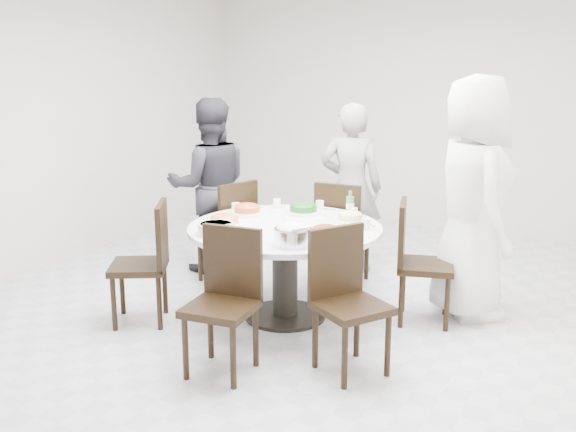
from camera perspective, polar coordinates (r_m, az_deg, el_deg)
The scene contains 24 objects.
floor at distance 5.58m, azimuth 3.86°, elevation -7.95°, with size 6.00×6.00×0.01m, color silver.
wall_back at distance 8.05m, azimuth 13.00°, elevation 8.69°, with size 6.00×0.01×2.80m, color beige.
wall_front at distance 2.81m, azimuth -21.80°, elevation -0.80°, with size 6.00×0.01×2.80m, color beige.
wall_left at distance 7.00m, azimuth -19.11°, elevation 7.59°, with size 0.01×6.00×2.80m, color beige.
dining_table at distance 5.30m, azimuth -0.26°, elevation -4.79°, with size 1.50×1.50×0.75m, color white.
chair_ne at distance 5.31m, azimuth 11.59°, elevation -3.92°, with size 0.42×0.42×0.95m, color black.
chair_n at distance 6.10m, azimuth 4.74°, elevation -1.37°, with size 0.42×0.42×0.95m, color black.
chair_nw at distance 6.13m, azimuth -5.31°, elevation -1.30°, with size 0.42×0.42×0.95m, color black.
chair_sw at distance 5.31m, azimuth -12.55°, elevation -3.95°, with size 0.42×0.42×0.95m, color black.
chair_s at distance 4.39m, azimuth -5.75°, elevation -7.47°, with size 0.42×0.42×0.95m, color black.
chair_se at distance 4.40m, azimuth 5.43°, elevation -7.41°, with size 0.42×0.42×0.95m, color black.
diner_right at distance 5.43m, azimuth 15.31°, elevation 1.46°, with size 0.93×0.60×1.90m, color silver.
diner_middle at distance 6.42m, azimuth 5.35°, elevation 2.41°, with size 0.59×0.39×1.61m, color black.
diner_left at distance 6.42m, azimuth -6.64°, elevation 2.57°, with size 0.80×0.62×1.65m, color #222127.
dish_greens at distance 5.58m, azimuth 1.30°, elevation 0.57°, with size 0.29×0.29×0.07m, color white.
dish_pale at distance 5.32m, azimuth 5.30°, elevation -0.20°, with size 0.25×0.25×0.07m, color white.
dish_orange at distance 5.56m, azimuth -3.48°, elevation 0.48°, with size 0.27×0.27×0.07m, color white.
dish_redbrown at distance 4.87m, azimuth 3.23°, elevation -1.47°, with size 0.26×0.26×0.06m, color white.
dish_tofu at distance 5.21m, azimuth -5.42°, elevation -0.47°, with size 0.28×0.28×0.07m, color white.
rice_bowl at distance 4.68m, azimuth 0.44°, elevation -1.76°, with size 0.27×0.27×0.12m, color silver.
soup_bowl at distance 4.98m, azimuth -6.10°, elevation -1.09°, with size 0.27×0.27×0.08m, color white.
beverage_bottle at distance 5.47m, azimuth 5.27°, elevation 1.02°, with size 0.06×0.06×0.22m, color #337F3F.
tea_cups at distance 5.74m, azimuth 3.03°, elevation 0.96°, with size 0.07×0.07×0.08m, color white.
chopsticks at distance 5.78m, azimuth 2.61°, elevation 0.70°, with size 0.24×0.04×0.01m, color tan, non-canonical shape.
Camera 1 is at (2.12, -4.73, 2.06)m, focal length 42.00 mm.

